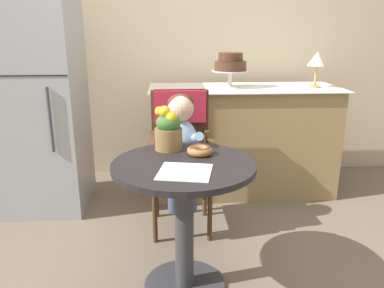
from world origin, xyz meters
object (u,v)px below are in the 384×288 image
object	(u,v)px
donut_front	(200,150)
refrigerator	(37,100)
flower_vase	(168,129)
wicker_chair	(180,137)
tiered_cake_stand	(230,65)
cafe_table	(184,201)
table_lamp	(317,60)
seated_child	(181,138)

from	to	relation	value
donut_front	refrigerator	xyz separation A→B (m)	(-1.14, 0.98, 0.10)
flower_vase	wicker_chair	bearing A→B (deg)	81.15
wicker_chair	tiered_cake_stand	size ratio (longest dim) A/B	3.18
flower_vase	donut_front	bearing A→B (deg)	-32.69
cafe_table	donut_front	distance (m)	0.28
tiered_cake_stand	table_lamp	size ratio (longest dim) A/B	1.05
seated_child	wicker_chair	bearing A→B (deg)	90.00
wicker_chair	donut_front	world-z (taller)	wicker_chair
seated_child	tiered_cake_stand	size ratio (longest dim) A/B	2.42
wicker_chair	tiered_cake_stand	bearing A→B (deg)	46.68
tiered_cake_stand	table_lamp	bearing A→B (deg)	-3.42
wicker_chair	tiered_cake_stand	distance (m)	0.83
seated_child	table_lamp	size ratio (longest dim) A/B	2.55
flower_vase	tiered_cake_stand	xyz separation A→B (m)	(0.50, 1.08, 0.25)
cafe_table	refrigerator	size ratio (longest dim) A/B	0.42
cafe_table	wicker_chair	xyz separation A→B (m)	(0.01, 0.75, 0.13)
cafe_table	table_lamp	bearing A→B (deg)	48.36
table_lamp	donut_front	bearing A→B (deg)	-132.12
refrigerator	tiered_cake_stand	bearing A→B (deg)	7.71
wicker_chair	seated_child	xyz separation A→B (m)	(0.00, -0.16, 0.04)
flower_vase	refrigerator	world-z (taller)	refrigerator
donut_front	refrigerator	size ratio (longest dim) A/B	0.08
cafe_table	tiered_cake_stand	xyz separation A→B (m)	(0.43, 1.30, 0.58)
wicker_chair	flower_vase	bearing A→B (deg)	-104.93
seated_child	tiered_cake_stand	distance (m)	0.92
refrigerator	flower_vase	bearing A→B (deg)	-41.90
wicker_chair	flower_vase	world-z (taller)	flower_vase
donut_front	tiered_cake_stand	distance (m)	1.27
donut_front	flower_vase	xyz separation A→B (m)	(-0.16, 0.11, 0.09)
cafe_table	refrigerator	xyz separation A→B (m)	(-1.05, 1.10, 0.34)
tiered_cake_stand	cafe_table	bearing A→B (deg)	-108.21
flower_vase	refrigerator	xyz separation A→B (m)	(-0.98, 0.88, 0.02)
donut_front	refrigerator	distance (m)	1.51
flower_vase	table_lamp	xyz separation A→B (m)	(1.19, 1.03, 0.28)
cafe_table	wicker_chair	distance (m)	0.76
table_lamp	seated_child	bearing A→B (deg)	-149.00
table_lamp	refrigerator	distance (m)	2.19
cafe_table	donut_front	xyz separation A→B (m)	(0.09, 0.12, 0.24)
cafe_table	seated_child	size ratio (longest dim) A/B	0.99
cafe_table	table_lamp	size ratio (longest dim) A/B	2.53
cafe_table	wicker_chair	world-z (taller)	wicker_chair
flower_vase	tiered_cake_stand	distance (m)	1.21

